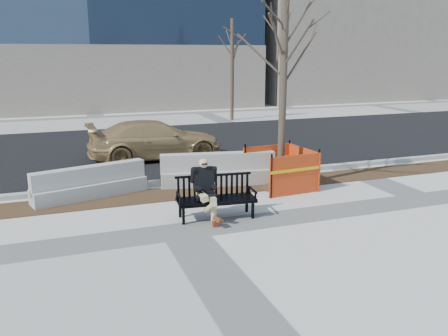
# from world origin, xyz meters

# --- Properties ---
(ground) EXTENTS (120.00, 120.00, 0.00)m
(ground) POSITION_xyz_m (0.00, 0.00, 0.00)
(ground) COLOR beige
(ground) RESTS_ON ground
(mulch_strip) EXTENTS (40.00, 1.20, 0.02)m
(mulch_strip) POSITION_xyz_m (0.00, 2.60, 0.00)
(mulch_strip) COLOR #47301C
(mulch_strip) RESTS_ON ground
(asphalt_street) EXTENTS (60.00, 10.40, 0.01)m
(asphalt_street) POSITION_xyz_m (0.00, 8.80, 0.00)
(asphalt_street) COLOR black
(asphalt_street) RESTS_ON ground
(curb) EXTENTS (60.00, 0.25, 0.12)m
(curb) POSITION_xyz_m (0.00, 3.55, 0.06)
(curb) COLOR #9E9B93
(curb) RESTS_ON ground
(bench) EXTENTS (1.82, 0.81, 0.94)m
(bench) POSITION_xyz_m (0.90, 0.51, 0.00)
(bench) COLOR black
(bench) RESTS_ON ground
(seated_man) EXTENTS (0.66, 0.99, 1.31)m
(seated_man) POSITION_xyz_m (0.67, 0.58, 0.00)
(seated_man) COLOR black
(seated_man) RESTS_ON ground
(tree_fence) EXTENTS (2.46, 2.46, 5.67)m
(tree_fence) POSITION_xyz_m (3.30, 2.16, 0.00)
(tree_fence) COLOR #FF4D1C
(tree_fence) RESTS_ON ground
(sedan) EXTENTS (4.54, 1.88, 1.31)m
(sedan) POSITION_xyz_m (0.91, 6.85, 0.00)
(sedan) COLOR tan
(sedan) RESTS_ON ground
(jersey_barrier_left) EXTENTS (2.90, 1.32, 0.82)m
(jersey_barrier_left) POSITION_xyz_m (-1.57, 3.00, 0.00)
(jersey_barrier_left) COLOR #ACA9A0
(jersey_barrier_left) RESTS_ON ground
(jersey_barrier_right) EXTENTS (3.19, 1.16, 0.90)m
(jersey_barrier_right) POSITION_xyz_m (1.84, 3.05, 0.00)
(jersey_barrier_right) COLOR #A6A49B
(jersey_barrier_right) RESTS_ON ground
(far_tree_right) EXTENTS (2.63, 2.63, 5.68)m
(far_tree_right) POSITION_xyz_m (6.78, 14.89, 0.00)
(far_tree_right) COLOR #4C3D31
(far_tree_right) RESTS_ON ground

